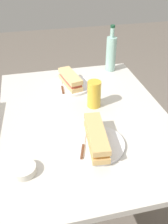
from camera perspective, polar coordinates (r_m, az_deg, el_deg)
ground_plane at (r=1.79m, az=-0.00°, el=-20.80°), size 8.00×8.00×0.00m
dining_table at (r=1.31m, az=-0.00°, el=-5.02°), size 1.09×0.83×0.76m
plate_near at (r=1.07m, az=2.83°, el=-7.35°), size 0.24×0.24×0.01m
baguette_sandwich_near at (r=1.04m, az=2.89°, el=-5.66°), size 0.26×0.10×0.07m
knife_near at (r=1.04m, az=-0.17°, el=-7.60°), size 0.17×0.07×0.01m
plate_far at (r=1.48m, az=-3.09°, el=6.07°), size 0.24×0.24×0.01m
baguette_sandwich_far at (r=1.47m, az=-3.14°, el=7.49°), size 0.22×0.11×0.07m
knife_far at (r=1.45m, az=-5.06°, el=5.78°), size 0.18×0.02×0.01m
water_bottle at (r=1.65m, az=6.20°, el=13.24°), size 0.06×0.06×0.30m
beer_glass at (r=1.27m, az=2.32°, el=4.11°), size 0.07×0.07×0.14m
olive_bowl at (r=0.98m, az=-13.72°, el=-12.68°), size 0.10×0.10×0.03m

